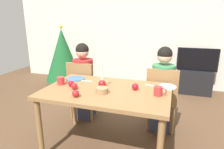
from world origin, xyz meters
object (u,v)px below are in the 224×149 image
(chair_right, at_px, (162,96))
(christmas_tree, at_px, (63,55))
(apple_near_candle, at_px, (71,84))
(plate_left, at_px, (76,79))
(chair_left, at_px, (83,87))
(person_left_child, at_px, (84,83))
(candle_centerpiece, at_px, (102,82))
(bowl_walnuts, at_px, (102,90))
(person_right_child, at_px, (162,91))
(apple_by_right_mug, at_px, (74,86))
(tv_stand, at_px, (195,82))
(apple_far_edge, at_px, (76,93))
(plate_right, at_px, (167,87))
(dining_table, at_px, (107,96))
(apple_by_left_plate, at_px, (135,87))
(mug_left, at_px, (61,81))
(tv, at_px, (197,60))
(mug_right, at_px, (158,91))

(chair_right, bearing_deg, christmas_tree, 150.45)
(apple_near_candle, bearing_deg, plate_left, 107.27)
(chair_left, xyz_separation_m, person_left_child, (0.00, 0.03, 0.06))
(candle_centerpiece, bearing_deg, christmas_tree, 131.50)
(candle_centerpiece, xyz_separation_m, bowl_walnuts, (0.06, -0.17, -0.03))
(person_right_child, relative_size, plate_left, 4.94)
(person_left_child, height_order, apple_by_right_mug, person_left_child)
(bowl_walnuts, bearing_deg, tv_stand, 64.55)
(bowl_walnuts, relative_size, apple_far_edge, 1.72)
(candle_centerpiece, xyz_separation_m, plate_right, (0.71, 0.24, -0.06))
(dining_table, distance_m, apple_by_left_plate, 0.34)
(plate_left, distance_m, apple_far_edge, 0.62)
(mug_left, distance_m, apple_by_right_mug, 0.25)
(tv, bearing_deg, apple_by_left_plate, -110.63)
(tv_stand, relative_size, mug_right, 4.78)
(tv, distance_m, apple_by_left_plate, 2.37)
(person_left_child, xyz_separation_m, apple_by_left_plate, (0.90, -0.56, 0.22))
(plate_left, bearing_deg, apple_by_right_mug, -64.56)
(bowl_walnuts, bearing_deg, apple_by_left_plate, 32.74)
(mug_right, bearing_deg, chair_left, 152.23)
(apple_near_candle, distance_m, apple_by_left_plate, 0.74)
(chair_right, height_order, person_right_child, person_right_child)
(apple_by_left_plate, relative_size, apple_by_right_mug, 1.02)
(mug_left, relative_size, apple_by_right_mug, 1.77)
(tv, xyz_separation_m, bowl_walnuts, (-1.15, -2.42, 0.07))
(dining_table, relative_size, plate_left, 5.91)
(dining_table, relative_size, apple_far_edge, 18.62)
(plate_right, bearing_deg, apple_near_candle, -163.69)
(apple_near_candle, relative_size, apple_by_left_plate, 0.93)
(chair_left, xyz_separation_m, tv, (1.74, 1.69, 0.20))
(person_left_child, distance_m, tv_stand, 2.43)
(person_left_child, bearing_deg, mug_right, -29.00)
(dining_table, distance_m, tv_stand, 2.60)
(plate_right, distance_m, mug_left, 1.26)
(tv_stand, height_order, apple_far_edge, apple_far_edge)
(chair_left, distance_m, mug_right, 1.35)
(person_left_child, bearing_deg, mug_left, -88.39)
(person_right_child, bearing_deg, chair_right, -90.00)
(apple_by_right_mug, bearing_deg, apple_near_candle, 137.55)
(chair_right, xyz_separation_m, mug_right, (-0.01, -0.61, 0.29))
(plate_left, xyz_separation_m, bowl_walnuts, (0.51, -0.37, 0.02))
(tv, relative_size, apple_far_edge, 10.51)
(plate_right, xyz_separation_m, apple_near_candle, (-1.07, -0.31, 0.03))
(dining_table, bearing_deg, apple_near_candle, -176.16)
(person_left_child, bearing_deg, apple_by_right_mug, -71.39)
(tv, bearing_deg, chair_right, -108.51)
(chair_left, height_order, apple_near_candle, chair_left)
(apple_far_edge, bearing_deg, person_left_child, 111.53)
(chair_left, height_order, person_left_child, person_left_child)
(plate_right, bearing_deg, chair_left, 165.46)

